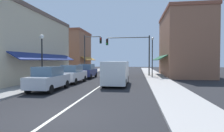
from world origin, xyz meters
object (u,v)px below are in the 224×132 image
Objects in this scene: parked_car_second_left at (72,74)px; street_lamp_right_mid at (152,51)px; traffic_signal_mast_arm at (134,48)px; van_in_lane at (116,72)px; traffic_signal_left_corner at (90,49)px; street_lamp_left_near at (42,51)px; parked_car_nearest_left at (49,79)px; parked_car_third_left at (87,71)px.

parked_car_second_left is 10.42m from street_lamp_right_mid.
van_in_lane is at bearing -97.93° from traffic_signal_mast_arm.
street_lamp_left_near is at bearing -95.26° from traffic_signal_left_corner.
van_in_lane is at bearing 12.02° from street_lamp_left_near.
street_lamp_left_near is at bearing -167.99° from van_in_lane.
parked_car_nearest_left is 5.88m from van_in_lane.
traffic_signal_mast_arm is at bearing 54.83° from street_lamp_left_near.
traffic_signal_mast_arm is at bearing 66.17° from parked_car_nearest_left.
parked_car_second_left is at bearing -143.85° from street_lamp_right_mid.
van_in_lane is (4.37, -5.91, 0.27)m from parked_car_third_left.
van_in_lane is 0.86× the size of traffic_signal_left_corner.
street_lamp_right_mid reaches higher than parked_car_nearest_left.
traffic_signal_left_corner is at bearing 92.86° from parked_car_nearest_left.
parked_car_second_left is (0.09, 4.66, 0.00)m from parked_car_nearest_left.
traffic_signal_left_corner is (-6.59, 1.10, -0.01)m from traffic_signal_mast_arm.
traffic_signal_mast_arm reaches higher than parked_car_second_left.
parked_car_second_left is 4.57m from van_in_lane.
street_lamp_left_near reaches higher than parked_car_nearest_left.
traffic_signal_left_corner is 1.18× the size of street_lamp_right_mid.
parked_car_nearest_left is 1.00× the size of parked_car_third_left.
street_lamp_right_mid is (8.16, 5.96, 2.54)m from parked_car_second_left.
parked_car_second_left is 10.84m from traffic_signal_mast_arm.
parked_car_nearest_left is 0.92× the size of street_lamp_left_near.
street_lamp_right_mid is at bearing 6.92° from parked_car_third_left.
van_in_lane is 1.01× the size of street_lamp_right_mid.
parked_car_nearest_left is 14.73m from traffic_signal_left_corner.
traffic_signal_mast_arm reaches higher than street_lamp_left_near.
street_lamp_right_mid is at bearing 61.79° from van_in_lane.
street_lamp_left_near is at bearing -128.35° from parked_car_second_left.
parked_car_nearest_left is 0.67× the size of traffic_signal_mast_arm.
parked_car_second_left is 0.80× the size of van_in_lane.
traffic_signal_left_corner is at bearing 170.55° from traffic_signal_mast_arm.
parked_car_second_left is at bearing 50.31° from street_lamp_left_near.
parked_car_third_left is 0.68× the size of traffic_signal_left_corner.
parked_car_third_left is at bearing -79.44° from traffic_signal_left_corner.
traffic_signal_left_corner reaches higher than street_lamp_left_near.
street_lamp_right_mid is (8.25, 10.63, 2.54)m from parked_car_nearest_left.
traffic_signal_mast_arm is (1.33, 9.57, 2.81)m from van_in_lane.
van_in_lane is 6.78m from street_lamp_left_near.
parked_car_second_left is at bearing -85.31° from traffic_signal_left_corner.
parked_car_second_left is 0.68× the size of traffic_signal_left_corner.
traffic_signal_mast_arm is 1.20× the size of street_lamp_right_mid.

